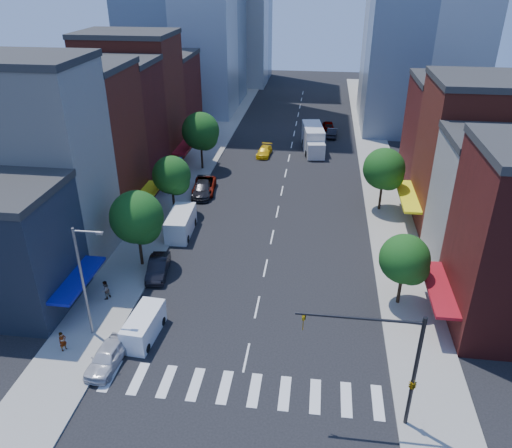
{
  "coord_description": "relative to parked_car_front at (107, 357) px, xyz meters",
  "views": [
    {
      "loc": [
        4.26,
        -26.95,
        24.99
      ],
      "look_at": [
        -0.77,
        11.14,
        5.0
      ],
      "focal_mm": 35.0,
      "sensor_mm": 36.0,
      "label": 1
    }
  ],
  "objects": [
    {
      "name": "ground",
      "position": [
        9.5,
        2.0,
        -0.77
      ],
      "size": [
        220.0,
        220.0,
        0.0
      ],
      "primitive_type": "plane",
      "color": "black",
      "rests_on": "ground"
    },
    {
      "name": "sidewalk_left",
      "position": [
        -3.0,
        42.0,
        -0.69
      ],
      "size": [
        5.0,
        120.0,
        0.15
      ],
      "primitive_type": "cube",
      "color": "gray",
      "rests_on": "ground"
    },
    {
      "name": "sidewalk_right",
      "position": [
        22.0,
        42.0,
        -0.69
      ],
      "size": [
        5.0,
        120.0,
        0.15
      ],
      "primitive_type": "cube",
      "color": "gray",
      "rests_on": "ground"
    },
    {
      "name": "crosswalk",
      "position": [
        9.5,
        -1.0,
        -0.76
      ],
      "size": [
        19.0,
        3.0,
        0.01
      ],
      "primitive_type": "cube",
      "color": "silver",
      "rests_on": "ground"
    },
    {
      "name": "bldg_left_1",
      "position": [
        -11.5,
        14.0,
        8.23
      ],
      "size": [
        12.0,
        8.0,
        18.0
      ],
      "primitive_type": "cube",
      "color": "beige",
      "rests_on": "ground"
    },
    {
      "name": "bldg_left_2",
      "position": [
        -11.5,
        22.5,
        7.23
      ],
      "size": [
        12.0,
        9.0,
        16.0
      ],
      "primitive_type": "cube",
      "color": "maroon",
      "rests_on": "ground"
    },
    {
      "name": "bldg_left_3",
      "position": [
        -11.5,
        31.0,
        6.73
      ],
      "size": [
        12.0,
        8.0,
        15.0
      ],
      "primitive_type": "cube",
      "color": "#511714",
      "rests_on": "ground"
    },
    {
      "name": "bldg_left_4",
      "position": [
        -11.5,
        39.5,
        7.73
      ],
      "size": [
        12.0,
        9.0,
        17.0
      ],
      "primitive_type": "cube",
      "color": "maroon",
      "rests_on": "ground"
    },
    {
      "name": "bldg_left_5",
      "position": [
        -11.5,
        49.0,
        5.73
      ],
      "size": [
        12.0,
        10.0,
        13.0
      ],
      "primitive_type": "cube",
      "color": "#511714",
      "rests_on": "ground"
    },
    {
      "name": "bldg_right_1",
      "position": [
        30.5,
        17.0,
        5.23
      ],
      "size": [
        12.0,
        8.0,
        12.0
      ],
      "primitive_type": "cube",
      "color": "beige",
      "rests_on": "ground"
    },
    {
      "name": "bldg_right_2",
      "position": [
        30.5,
        26.0,
        6.73
      ],
      "size": [
        12.0,
        10.0,
        15.0
      ],
      "primitive_type": "cube",
      "color": "maroon",
      "rests_on": "ground"
    },
    {
      "name": "bldg_right_3",
      "position": [
        30.5,
        36.0,
        5.73
      ],
      "size": [
        12.0,
        10.0,
        13.0
      ],
      "primitive_type": "cube",
      "color": "#511714",
      "rests_on": "ground"
    },
    {
      "name": "traffic_signal",
      "position": [
        19.44,
        -2.5,
        3.39
      ],
      "size": [
        7.24,
        2.24,
        8.0
      ],
      "color": "black",
      "rests_on": "sidewalk_right"
    },
    {
      "name": "streetlight",
      "position": [
        -2.31,
        3.0,
        4.51
      ],
      "size": [
        2.25,
        0.25,
        9.0
      ],
      "color": "slate",
      "rests_on": "sidewalk_left"
    },
    {
      "name": "tree_left_near",
      "position": [
        -1.85,
        12.92,
        4.1
      ],
      "size": [
        4.8,
        4.8,
        7.3
      ],
      "color": "black",
      "rests_on": "sidewalk_left"
    },
    {
      "name": "tree_left_mid",
      "position": [
        -1.85,
        23.92,
        3.76
      ],
      "size": [
        4.2,
        4.2,
        6.65
      ],
      "color": "black",
      "rests_on": "sidewalk_left"
    },
    {
      "name": "tree_left_far",
      "position": [
        -1.85,
        37.92,
        4.44
      ],
      "size": [
        5.0,
        5.0,
        7.75
      ],
      "color": "black",
      "rests_on": "sidewalk_left"
    },
    {
      "name": "tree_right_near",
      "position": [
        21.15,
        9.92,
        3.42
      ],
      "size": [
        4.0,
        4.0,
        6.2
      ],
      "color": "black",
      "rests_on": "sidewalk_right"
    },
    {
      "name": "tree_right_far",
      "position": [
        21.15,
        27.92,
        4.1
      ],
      "size": [
        4.6,
        4.6,
        7.2
      ],
      "color": "black",
      "rests_on": "sidewalk_right"
    },
    {
      "name": "parked_car_front",
      "position": [
        0.0,
        0.0,
        0.0
      ],
      "size": [
        2.15,
        4.62,
        1.53
      ],
      "primitive_type": "imported",
      "rotation": [
        0.0,
        0.0,
        -0.08
      ],
      "color": "silver",
      "rests_on": "ground"
    },
    {
      "name": "parked_car_second",
      "position": [
        0.0,
        11.65,
        0.0
      ],
      "size": [
        2.24,
        4.84,
        1.54
      ],
      "primitive_type": "imported",
      "rotation": [
        0.0,
        0.0,
        0.14
      ],
      "color": "black",
      "rests_on": "ground"
    },
    {
      "name": "parked_car_third",
      "position": [
        0.0,
        30.36,
        0.02
      ],
      "size": [
        3.21,
        5.9,
        1.57
      ],
      "primitive_type": "imported",
      "rotation": [
        0.0,
        0.0,
        0.11
      ],
      "color": "#999999",
      "rests_on": "ground"
    },
    {
      "name": "parked_car_rear",
      "position": [
        0.0,
        29.49,
        0.03
      ],
      "size": [
        2.76,
        5.7,
        1.6
      ],
      "primitive_type": "imported",
      "rotation": [
        0.0,
        0.0,
        0.1
      ],
      "color": "black",
      "rests_on": "ground"
    },
    {
      "name": "cargo_van_near",
      "position": [
        1.54,
        3.16,
        0.21
      ],
      "size": [
        2.14,
        4.72,
        1.96
      ],
      "rotation": [
        0.0,
        0.0,
        -0.07
      ],
      "color": "white",
      "rests_on": "ground"
    },
    {
      "name": "cargo_van_far",
      "position": [
        0.01,
        19.42,
        0.41
      ],
      "size": [
        2.5,
        5.67,
        2.38
      ],
      "rotation": [
        0.0,
        0.0,
        0.05
      ],
      "color": "silver",
      "rests_on": "ground"
    },
    {
      "name": "taxi",
      "position": [
        5.81,
        44.6,
        -0.11
      ],
      "size": [
        2.16,
        4.65,
        1.32
      ],
      "primitive_type": "imported",
      "rotation": [
        0.0,
        0.0,
        -0.07
      ],
      "color": "#E4B40C",
      "rests_on": "ground"
    },
    {
      "name": "traffic_car_oncoming",
      "position": [
        15.73,
        54.98,
        -0.02
      ],
      "size": [
        1.92,
        4.64,
        1.49
      ],
      "primitive_type": "imported",
      "rotation": [
        0.0,
        0.0,
        3.07
      ],
      "color": "black",
      "rests_on": "ground"
    },
    {
      "name": "traffic_car_far",
      "position": [
        15.07,
        58.98,
        -0.0
      ],
      "size": [
        2.11,
        4.59,
        1.52
      ],
      "primitive_type": "imported",
      "rotation": [
        0.0,
        0.0,
        3.21
      ],
      "color": "#999999",
      "rests_on": "ground"
    },
    {
      "name": "box_truck",
      "position": [
        12.81,
        47.79,
        0.95
      ],
      "size": [
        3.82,
        9.27,
        3.62
      ],
      "rotation": [
        0.0,
        0.0,
        0.14
      ],
      "color": "silver",
      "rests_on": "ground"
    },
    {
      "name": "pedestrian_near",
      "position": [
        -3.71,
        0.91,
        0.17
      ],
      "size": [
        0.6,
        0.68,
        1.56
      ],
      "primitive_type": "imported",
      "rotation": [
        0.0,
        0.0,
        1.07
      ],
      "color": "#999999",
      "rests_on": "sidewalk_left"
    },
    {
      "name": "pedestrian_far",
      "position": [
        -3.16,
        7.34,
        0.22
      ],
      "size": [
        0.89,
        0.99,
        1.68
      ],
      "primitive_type": "imported",
      "rotation": [
        0.0,
        0.0,
        -1.95
      ],
      "color": "#999999",
      "rests_on": "sidewalk_left"
    }
  ]
}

